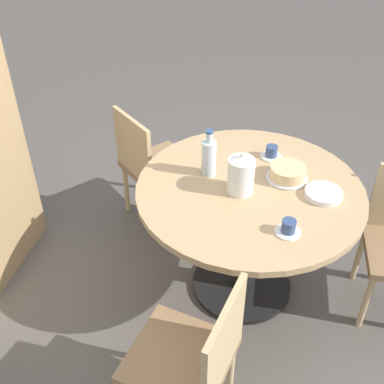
{
  "coord_description": "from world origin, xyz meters",
  "views": [
    {
      "loc": [
        -2.0,
        -0.15,
        2.24
      ],
      "look_at": [
        0.0,
        0.31,
        0.67
      ],
      "focal_mm": 45.0,
      "sensor_mm": 36.0,
      "label": 1
    }
  ],
  "objects_px": {
    "coffee_pot": "(241,174)",
    "cake_main": "(287,173)",
    "cup_a": "(271,153)",
    "chair_b": "(192,358)",
    "chair_a": "(153,164)",
    "cup_b": "(288,228)",
    "water_bottle": "(209,157)"
  },
  "relations": [
    {
      "from": "chair_b",
      "to": "water_bottle",
      "type": "relative_size",
      "value": 3.16
    },
    {
      "from": "coffee_pot",
      "to": "cup_a",
      "type": "xyz_separation_m",
      "value": [
        0.35,
        -0.13,
        -0.08
      ]
    },
    {
      "from": "cup_a",
      "to": "cup_b",
      "type": "distance_m",
      "value": 0.63
    },
    {
      "from": "cake_main",
      "to": "cup_b",
      "type": "relative_size",
      "value": 1.8
    },
    {
      "from": "coffee_pot",
      "to": "cake_main",
      "type": "bearing_deg",
      "value": -54.58
    },
    {
      "from": "coffee_pot",
      "to": "cake_main",
      "type": "height_order",
      "value": "coffee_pot"
    },
    {
      "from": "coffee_pot",
      "to": "cake_main",
      "type": "xyz_separation_m",
      "value": [
        0.16,
        -0.23,
        -0.07
      ]
    },
    {
      "from": "chair_b",
      "to": "cup_a",
      "type": "relative_size",
      "value": 6.94
    },
    {
      "from": "cake_main",
      "to": "cup_a",
      "type": "relative_size",
      "value": 1.8
    },
    {
      "from": "cake_main",
      "to": "cup_b",
      "type": "bearing_deg",
      "value": -175.48
    },
    {
      "from": "coffee_pot",
      "to": "water_bottle",
      "type": "bearing_deg",
      "value": 58.35
    },
    {
      "from": "coffee_pot",
      "to": "chair_a",
      "type": "bearing_deg",
      "value": 49.33
    },
    {
      "from": "chair_b",
      "to": "water_bottle",
      "type": "xyz_separation_m",
      "value": [
        0.92,
        0.12,
        0.4
      ]
    },
    {
      "from": "chair_b",
      "to": "chair_a",
      "type": "bearing_deg",
      "value": -145.36
    },
    {
      "from": "cup_a",
      "to": "cup_b",
      "type": "bearing_deg",
      "value": -167.69
    },
    {
      "from": "water_bottle",
      "to": "cake_main",
      "type": "bearing_deg",
      "value": -83.49
    },
    {
      "from": "chair_b",
      "to": "cup_b",
      "type": "xyz_separation_m",
      "value": [
        0.55,
        -0.33,
        0.32
      ]
    },
    {
      "from": "chair_a",
      "to": "coffee_pot",
      "type": "xyz_separation_m",
      "value": [
        -0.55,
        -0.64,
        0.4
      ]
    },
    {
      "from": "cake_main",
      "to": "cup_a",
      "type": "bearing_deg",
      "value": 27.78
    },
    {
      "from": "chair_a",
      "to": "coffee_pot",
      "type": "distance_m",
      "value": 0.94
    },
    {
      "from": "chair_b",
      "to": "cake_main",
      "type": "height_order",
      "value": "chair_b"
    },
    {
      "from": "chair_b",
      "to": "cake_main",
      "type": "xyz_separation_m",
      "value": [
        0.97,
        -0.29,
        0.33
      ]
    },
    {
      "from": "chair_a",
      "to": "cake_main",
      "type": "xyz_separation_m",
      "value": [
        -0.39,
        -0.87,
        0.33
      ]
    },
    {
      "from": "cake_main",
      "to": "cup_a",
      "type": "height_order",
      "value": "cake_main"
    },
    {
      "from": "chair_b",
      "to": "coffee_pot",
      "type": "distance_m",
      "value": 0.91
    },
    {
      "from": "coffee_pot",
      "to": "chair_b",
      "type": "bearing_deg",
      "value": 175.29
    },
    {
      "from": "cup_a",
      "to": "chair_b",
      "type": "bearing_deg",
      "value": 170.57
    },
    {
      "from": "chair_a",
      "to": "cup_b",
      "type": "xyz_separation_m",
      "value": [
        -0.81,
        -0.9,
        0.32
      ]
    },
    {
      "from": "coffee_pot",
      "to": "cup_a",
      "type": "bearing_deg",
      "value": -19.7
    },
    {
      "from": "coffee_pot",
      "to": "cake_main",
      "type": "distance_m",
      "value": 0.29
    },
    {
      "from": "cake_main",
      "to": "cup_a",
      "type": "xyz_separation_m",
      "value": [
        0.19,
        0.1,
        -0.01
      ]
    },
    {
      "from": "coffee_pot",
      "to": "cup_b",
      "type": "height_order",
      "value": "coffee_pot"
    }
  ]
}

